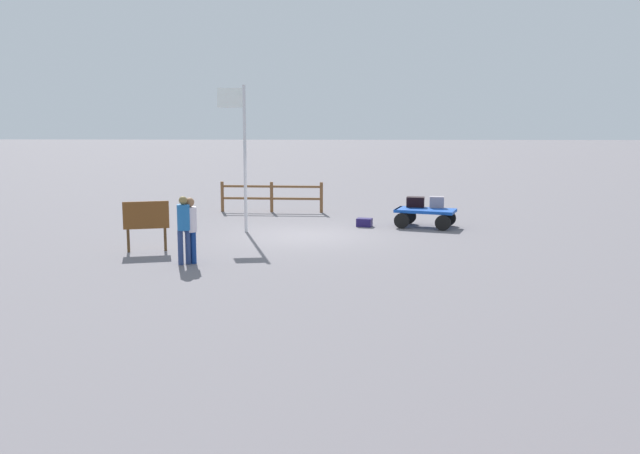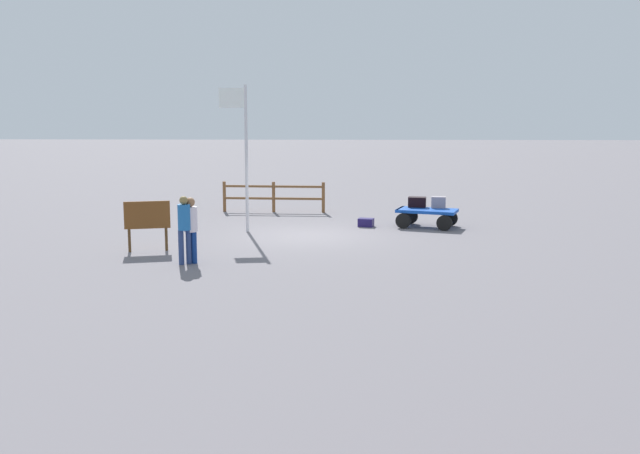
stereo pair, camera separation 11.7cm
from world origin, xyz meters
name	(u,v)px [view 1 (the left image)]	position (x,y,z in m)	size (l,w,h in m)	color
ground_plane	(305,236)	(0.00, 0.00, 0.00)	(120.00, 120.00, 0.00)	slate
luggage_cart	(425,214)	(-3.93, -1.77, 0.44)	(2.17, 1.70, 0.61)	#1145B2
suitcase_maroon	(437,202)	(-4.36, -2.10, 0.80)	(0.51, 0.34, 0.38)	gray
suitcase_olive	(415,202)	(-3.66, -2.27, 0.78)	(0.65, 0.47, 0.34)	black
suitcase_tan	(364,222)	(-1.92, -1.82, 0.14)	(0.57, 0.46, 0.28)	#1E154F
worker_lead	(184,225)	(2.95, 4.31, 1.03)	(0.44, 0.44, 1.77)	navy
worker_trailing	(190,225)	(2.81, 4.15, 1.01)	(0.48, 0.48, 1.72)	navy
flagpole	(241,145)	(2.05, -0.70, 2.80)	(0.89, 0.13, 4.67)	silver
signboard	(146,218)	(4.33, 2.63, 0.94)	(1.24, 0.36, 1.42)	#4C3319
wooden_fence	(272,195)	(1.48, -5.14, 0.66)	(3.90, 0.31, 1.15)	brown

